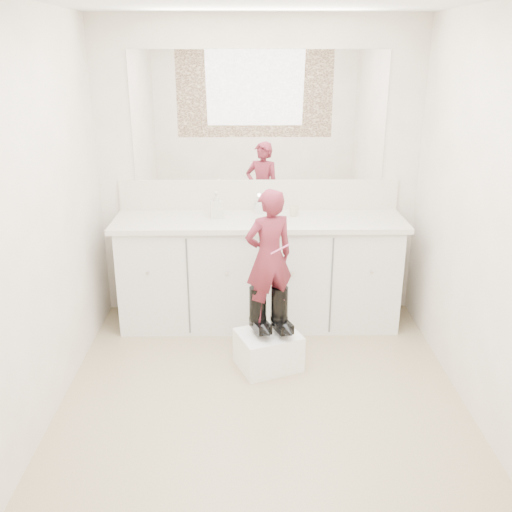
{
  "coord_description": "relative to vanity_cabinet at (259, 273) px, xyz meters",
  "views": [
    {
      "loc": [
        -0.08,
        -3.07,
        2.15
      ],
      "look_at": [
        -0.04,
        0.48,
        0.85
      ],
      "focal_mm": 40.0,
      "sensor_mm": 36.0,
      "label": 1
    }
  ],
  "objects": [
    {
      "name": "floor",
      "position": [
        0.0,
        -1.23,
        -0.42
      ],
      "size": [
        3.0,
        3.0,
        0.0
      ],
      "primitive_type": "plane",
      "color": "#8E805D",
      "rests_on": "ground"
    },
    {
      "name": "wall_back",
      "position": [
        0.0,
        0.27,
        0.77
      ],
      "size": [
        2.6,
        0.0,
        2.6
      ],
      "primitive_type": "plane",
      "rotation": [
        1.57,
        0.0,
        0.0
      ],
      "color": "beige",
      "rests_on": "floor"
    },
    {
      "name": "wall_front",
      "position": [
        0.0,
        -2.73,
        0.77
      ],
      "size": [
        2.6,
        0.0,
        2.6
      ],
      "primitive_type": "plane",
      "rotation": [
        -1.57,
        0.0,
        0.0
      ],
      "color": "beige",
      "rests_on": "floor"
    },
    {
      "name": "wall_left",
      "position": [
        -1.3,
        -1.23,
        0.78
      ],
      "size": [
        0.0,
        3.0,
        3.0
      ],
      "primitive_type": "plane",
      "rotation": [
        1.57,
        0.0,
        1.57
      ],
      "color": "beige",
      "rests_on": "floor"
    },
    {
      "name": "wall_right",
      "position": [
        1.3,
        -1.23,
        0.78
      ],
      "size": [
        0.0,
        3.0,
        3.0
      ],
      "primitive_type": "plane",
      "rotation": [
        1.57,
        0.0,
        -1.57
      ],
      "color": "beige",
      "rests_on": "floor"
    },
    {
      "name": "vanity_cabinet",
      "position": [
        0.0,
        0.0,
        0.0
      ],
      "size": [
        2.2,
        0.55,
        0.85
      ],
      "primitive_type": "cube",
      "color": "silver",
      "rests_on": "floor"
    },
    {
      "name": "countertop",
      "position": [
        0.0,
        -0.01,
        0.45
      ],
      "size": [
        2.28,
        0.58,
        0.04
      ],
      "primitive_type": "cube",
      "color": "beige",
      "rests_on": "vanity_cabinet"
    },
    {
      "name": "backsplash",
      "position": [
        0.0,
        0.26,
        0.59
      ],
      "size": [
        2.28,
        0.03,
        0.25
      ],
      "primitive_type": "cube",
      "color": "beige",
      "rests_on": "countertop"
    },
    {
      "name": "mirror",
      "position": [
        0.0,
        0.26,
        1.22
      ],
      "size": [
        2.0,
        0.02,
        1.0
      ],
      "primitive_type": "cube",
      "color": "white",
      "rests_on": "wall_back"
    },
    {
      "name": "dot_panel",
      "position": [
        0.0,
        -2.71,
        1.22
      ],
      "size": [
        2.0,
        0.01,
        1.2
      ],
      "primitive_type": "cube",
      "color": "#472819",
      "rests_on": "wall_front"
    },
    {
      "name": "faucet",
      "position": [
        0.0,
        0.15,
        0.52
      ],
      "size": [
        0.08,
        0.08,
        0.1
      ],
      "primitive_type": "cylinder",
      "color": "silver",
      "rests_on": "countertop"
    },
    {
      "name": "cup",
      "position": [
        0.27,
        0.07,
        0.51
      ],
      "size": [
        0.12,
        0.12,
        0.08
      ],
      "primitive_type": "imported",
      "rotation": [
        0.0,
        0.0,
        -0.43
      ],
      "color": "beige",
      "rests_on": "countertop"
    },
    {
      "name": "soap_bottle",
      "position": [
        -0.34,
        0.03,
        0.57
      ],
      "size": [
        0.1,
        0.1,
        0.21
      ],
      "primitive_type": "imported",
      "rotation": [
        0.0,
        0.0,
        0.1
      ],
      "color": "beige",
      "rests_on": "countertop"
    },
    {
      "name": "step_stool",
      "position": [
        0.05,
        -0.73,
        -0.29
      ],
      "size": [
        0.51,
        0.47,
        0.26
      ],
      "primitive_type": "cube",
      "rotation": [
        0.0,
        0.0,
        0.38
      ],
      "color": "white",
      "rests_on": "floor"
    },
    {
      "name": "boot_left",
      "position": [
        -0.02,
        -0.71,
        0.01
      ],
      "size": [
        0.2,
        0.26,
        0.34
      ],
      "primitive_type": null,
      "rotation": [
        0.0,
        0.0,
        0.38
      ],
      "color": "black",
      "rests_on": "step_stool"
    },
    {
      "name": "boot_right",
      "position": [
        0.13,
        -0.71,
        0.01
      ],
      "size": [
        0.2,
        0.26,
        0.34
      ],
      "primitive_type": null,
      "rotation": [
        0.0,
        0.0,
        0.38
      ],
      "color": "black",
      "rests_on": "step_stool"
    },
    {
      "name": "toddler",
      "position": [
        0.05,
        -0.71,
        0.41
      ],
      "size": [
        0.4,
        0.33,
        0.94
      ],
      "primitive_type": "imported",
      "rotation": [
        0.0,
        0.0,
        3.52
      ],
      "color": "#A8334D",
      "rests_on": "step_stool"
    },
    {
      "name": "toothbrush",
      "position": [
        0.12,
        -0.79,
        0.49
      ],
      "size": [
        0.13,
        0.06,
        0.06
      ],
      "primitive_type": "cylinder",
      "rotation": [
        0.0,
        1.22,
        0.38
      ],
      "color": "#DF568F",
      "rests_on": "toddler"
    }
  ]
}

